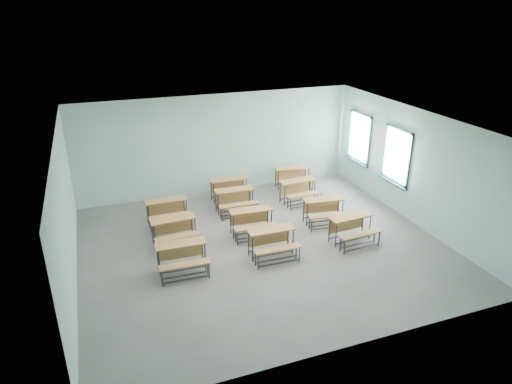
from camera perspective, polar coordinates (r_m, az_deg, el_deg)
room at (r=11.19m, az=1.20°, el=0.52°), size 9.04×8.04×3.24m
desk_unit_r0c0 at (r=10.68m, az=-9.25°, el=-7.66°), size 1.18×0.81×0.72m
desk_unit_r0c1 at (r=11.15m, az=2.07°, el=-5.94°), size 1.16×0.79×0.72m
desk_unit_r0c2 at (r=12.04m, az=11.97°, el=-4.15°), size 1.20×0.85×0.72m
desk_unit_r1c0 at (r=11.84m, az=-10.14°, el=-4.48°), size 1.19×0.83×0.72m
desk_unit_r1c1 at (r=12.15m, az=-0.50°, el=-3.37°), size 1.19×0.84×0.72m
desk_unit_r1c2 at (r=12.92m, az=8.57°, el=-1.96°), size 1.24×0.91×0.72m
desk_unit_r2c0 at (r=12.97m, az=-11.01°, el=-2.04°), size 1.16×0.79×0.72m
desk_unit_r2c1 at (r=13.43m, az=-2.61°, el=-0.72°), size 1.17×0.80×0.72m
desk_unit_r2c2 at (r=14.16m, az=5.43°, el=0.49°), size 1.20×0.84×0.72m
desk_unit_r3c1 at (r=14.22m, az=-3.32°, el=0.66°), size 1.16×0.78×0.72m
desk_unit_r3c2 at (r=15.22m, az=4.66°, el=2.15°), size 1.23×0.90×0.72m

